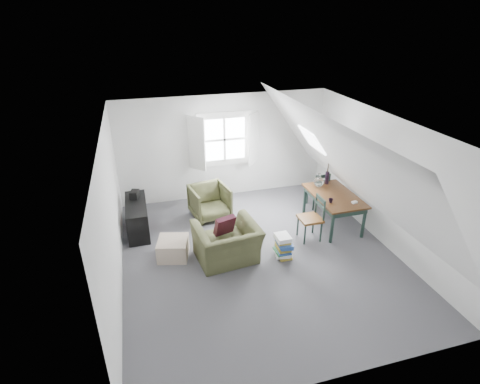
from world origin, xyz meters
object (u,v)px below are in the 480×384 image
object	(u,v)px
ottoman	(173,248)
magazine_stack	(283,246)
dining_chair_near	(312,218)
media_shelf	(138,219)
armchair_far	(210,216)
armchair_near	(227,259)
dining_table	(334,199)
dining_chair_far	(319,189)

from	to	relation	value
ottoman	magazine_stack	world-z (taller)	magazine_stack
dining_chair_near	media_shelf	size ratio (longest dim) A/B	0.73
armchair_far	dining_chair_near	size ratio (longest dim) A/B	0.88
armchair_near	ottoman	distance (m)	1.03
ottoman	magazine_stack	size ratio (longest dim) A/B	1.22
armchair_far	magazine_stack	distance (m)	2.14
dining_chair_near	armchair_near	bearing A→B (deg)	-101.48
armchair_near	ottoman	bearing A→B (deg)	-27.56
dining_table	magazine_stack	xyz separation A→B (m)	(-1.45, -0.82, -0.39)
dining_table	magazine_stack	size ratio (longest dim) A/B	3.18
dining_table	media_shelf	world-z (taller)	dining_table
armchair_near	magazine_stack	xyz separation A→B (m)	(1.04, -0.19, 0.22)
dining_chair_near	dining_table	bearing A→B (deg)	100.11
magazine_stack	armchair_near	bearing A→B (deg)	169.43
ottoman	magazine_stack	bearing A→B (deg)	-15.69
armchair_far	dining_table	size ratio (longest dim) A/B	0.57
armchair_near	media_shelf	bearing A→B (deg)	-50.07
ottoman	armchair_far	bearing A→B (deg)	53.58
ottoman	media_shelf	xyz separation A→B (m)	(-0.60, 1.10, 0.11)
armchair_near	armchair_far	bearing A→B (deg)	-97.45
ottoman	dining_chair_far	bearing A→B (deg)	17.28
media_shelf	magazine_stack	size ratio (longest dim) A/B	2.79
dining_chair_far	dining_table	bearing A→B (deg)	87.30
armchair_far	dining_table	xyz separation A→B (m)	(2.46, -1.05, 0.62)
armchair_near	magazine_stack	distance (m)	1.08
ottoman	media_shelf	world-z (taller)	media_shelf
dining_table	magazine_stack	bearing A→B (deg)	-146.62
armchair_near	media_shelf	world-z (taller)	media_shelf
ottoman	media_shelf	bearing A→B (deg)	118.48
armchair_near	media_shelf	xyz separation A→B (m)	(-1.55, 1.47, 0.29)
magazine_stack	ottoman	bearing A→B (deg)	164.31
armchair_near	dining_chair_near	xyz separation A→B (m)	(1.81, 0.25, 0.48)
dining_chair_near	magazine_stack	xyz separation A→B (m)	(-0.77, -0.44, -0.25)
dining_chair_near	magazine_stack	world-z (taller)	dining_chair_near
armchair_near	armchair_far	distance (m)	1.68
armchair_near	dining_chair_far	size ratio (longest dim) A/B	1.26
ottoman	magazine_stack	distance (m)	2.06
media_shelf	armchair_far	bearing A→B (deg)	12.24
ottoman	dining_table	distance (m)	3.47
ottoman	dining_chair_near	world-z (taller)	dining_chair_near
media_shelf	magazine_stack	distance (m)	3.07
media_shelf	armchair_near	bearing A→B (deg)	-39.07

